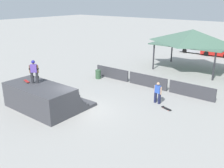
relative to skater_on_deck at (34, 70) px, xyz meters
name	(u,v)px	position (x,y,z in m)	size (l,w,h in m)	color
ground_plane	(81,111)	(2.98, 1.38, -2.69)	(160.00, 160.00, 0.00)	#A3A09B
quarter_pipe_ramp	(44,98)	(0.63, 0.11, -1.89)	(5.18, 4.13, 1.75)	#424247
skater_on_deck	(34,70)	(0.00, 0.00, 0.00)	(0.63, 0.56, 1.62)	#2D2D33
skateboard_on_deck	(27,81)	(-0.66, -0.23, -0.88)	(0.82, 0.42, 0.09)	green
bystander_walking	(158,92)	(6.43, 5.80, -1.79)	(0.65, 0.27, 1.62)	#1E2347
skateboard_on_ground	(166,108)	(7.43, 5.26, -2.63)	(0.84, 0.44, 0.09)	red
barrier_fence	(148,81)	(4.01, 8.52, -2.16)	(11.54, 0.12, 1.05)	#3D3D42
pavilion_shelter	(192,37)	(4.72, 16.15, 0.82)	(7.48, 5.28, 4.31)	#2D2D33
trash_bin	(98,74)	(-0.94, 7.65, -2.26)	(0.52, 0.52, 0.85)	#385B3D
parked_car_silver	(196,49)	(2.05, 25.28, -2.08)	(4.49, 1.84, 1.27)	#A8AAAF
parked_car_red	(217,51)	(4.98, 25.17, -2.08)	(4.16, 2.07, 1.27)	red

